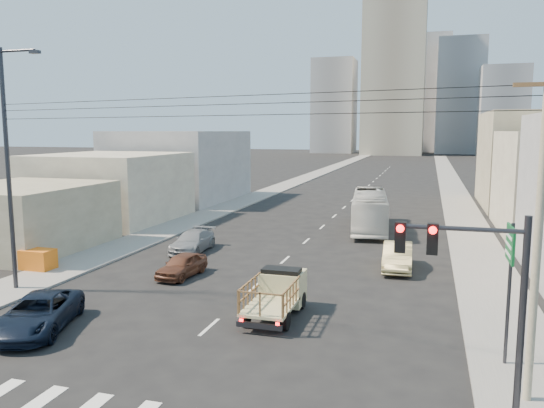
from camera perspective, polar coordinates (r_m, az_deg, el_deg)
The scene contains 25 objects.
ground at distance 20.90m, azimuth -9.00°, elevation -14.83°, with size 420.00×420.00×0.00m, color black.
sidewalk_left at distance 90.01m, azimuth 3.49°, elevation 2.77°, with size 3.50×180.00×0.12m, color gray.
sidewalk_right at distance 87.77m, azimuth 18.62°, elevation 2.24°, with size 3.50×180.00×0.12m, color gray.
lane_dashes at distance 71.31m, azimuth 9.61°, elevation 1.29°, with size 0.15×104.00×0.01m.
flatbed_pickup at distance 23.43m, azimuth 0.47°, elevation -9.35°, with size 1.95×4.41×1.90m.
navy_pickup at distance 23.82m, azimuth -23.87°, elevation -10.70°, with size 2.37×5.15×1.43m, color black.
city_bus at distance 44.04m, azimuth 10.46°, elevation -0.68°, with size 2.67×11.39×3.17m, color silver.
sedan_brown at distance 29.98m, azimuth -9.67°, elevation -6.51°, with size 1.52×3.78×1.29m, color #582E1E.
sedan_tan at distance 31.88m, azimuth 13.35°, elevation -5.52°, with size 1.63×4.67×1.54m, color tan.
sedan_grey at distance 36.01m, azimuth -8.54°, elevation -3.99°, with size 1.93×4.74×1.37m, color gray.
traffic_signal at distance 14.46m, azimuth 21.37°, elevation -8.54°, with size 3.23×0.35×6.00m.
green_sign at distance 19.52m, azimuth 24.21°, elevation -5.52°, with size 0.18×1.60×5.00m.
utility_pole at distance 16.87m, azimuth 26.73°, elevation -2.68°, with size 1.80×0.24×10.00m.
streetlamp_left at distance 29.18m, azimuth -26.40°, elevation 3.92°, with size 2.36×0.25×12.00m.
overhead_wires at distance 20.67m, azimuth -7.73°, elevation 10.40°, with size 23.01×5.02×0.72m.
crate_stack at distance 33.56m, azimuth -23.87°, elevation -5.45°, with size 1.80×1.20×1.14m.
bldg_right_far at distance 62.50m, azimuth 27.23°, elevation 4.22°, with size 12.00×16.00×10.00m, color gray.
bldg_left_near at distance 39.93m, azimuth -25.22°, elevation -1.28°, with size 9.00×10.00×4.40m, color gray.
bldg_left_mid at distance 49.88m, azimuth -16.97°, elevation 1.74°, with size 11.00×12.00×6.00m, color #AC9F8B.
bldg_left_far at distance 63.02m, azimuth -9.87°, elevation 4.08°, with size 12.00×16.00×8.00m, color gray.
high_rise_tower at distance 189.04m, azimuth 13.04°, elevation 14.34°, with size 20.00×20.00×60.00m, color gray.
midrise_ne at distance 202.93m, azimuth 19.54°, elevation 10.80°, with size 16.00×16.00×40.00m, color gray.
midrise_nw at distance 200.53m, azimuth 6.72°, elevation 10.37°, with size 15.00×15.00×34.00m, color gray.
midrise_back at distance 217.81m, azimuth 16.16°, elevation 11.24°, with size 18.00×18.00×44.00m, color gray.
midrise_east at distance 183.72m, azimuth 23.56°, elevation 9.08°, with size 14.00×14.00×28.00m, color gray.
Camera 1 is at (8.44, -17.35, 8.03)m, focal length 35.00 mm.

